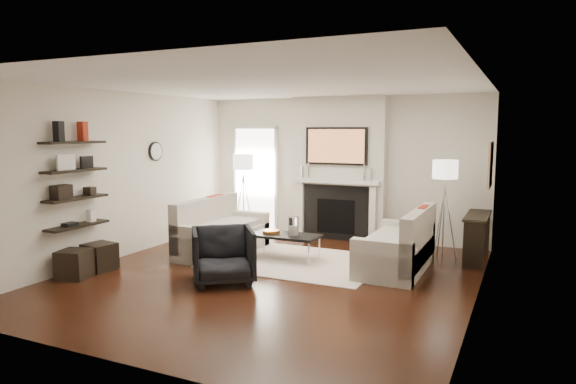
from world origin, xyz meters
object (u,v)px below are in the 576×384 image
at_px(coffee_table, 285,236).
at_px(ottoman_near, 100,257).
at_px(armchair, 223,253).
at_px(lamp_right_shade, 445,169).
at_px(loveseat_right_base, 395,256).
at_px(lamp_left_shade, 243,162).
at_px(loveseat_left_base, 223,241).

height_order(coffee_table, ottoman_near, coffee_table).
bearing_deg(armchair, lamp_right_shade, 9.61).
height_order(armchair, lamp_right_shade, lamp_right_shade).
xyz_separation_m(coffee_table, armchair, (-0.25, -1.45, 0.02)).
relative_size(loveseat_right_base, lamp_left_shade, 4.50).
relative_size(loveseat_left_base, coffee_table, 1.64).
bearing_deg(lamp_right_shade, armchair, -133.00).
relative_size(loveseat_left_base, loveseat_right_base, 1.00).
height_order(loveseat_left_base, ottoman_near, loveseat_left_base).
height_order(loveseat_right_base, ottoman_near, loveseat_right_base).
distance_m(armchair, lamp_left_shade, 3.44).
relative_size(coffee_table, ottoman_near, 2.75).
height_order(loveseat_left_base, loveseat_right_base, same).
bearing_deg(loveseat_left_base, lamp_right_shade, 20.41).
bearing_deg(loveseat_right_base, armchair, -140.25).
height_order(lamp_left_shade, lamp_right_shade, same).
xyz_separation_m(coffee_table, ottoman_near, (-2.26, -1.69, -0.20)).
distance_m(loveseat_right_base, lamp_left_shade, 3.83).
bearing_deg(loveseat_left_base, coffee_table, 1.78).
height_order(loveseat_right_base, armchair, armchair).
bearing_deg(lamp_left_shade, coffee_table, -42.76).
bearing_deg(loveseat_right_base, lamp_left_shade, 158.56).
relative_size(loveseat_left_base, ottoman_near, 4.50).
height_order(loveseat_right_base, lamp_right_shade, lamp_right_shade).
bearing_deg(armchair, lamp_left_shade, 77.75).
xyz_separation_m(lamp_left_shade, ottoman_near, (-0.62, -3.21, -1.25)).
bearing_deg(loveseat_left_base, armchair, -57.47).
bearing_deg(ottoman_near, coffee_table, 36.81).
xyz_separation_m(armchair, ottoman_near, (-2.01, -0.24, -0.22)).
relative_size(loveseat_right_base, ottoman_near, 4.50).
bearing_deg(ottoman_near, loveseat_right_base, 25.27).
bearing_deg(loveseat_right_base, coffee_table, -173.64).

